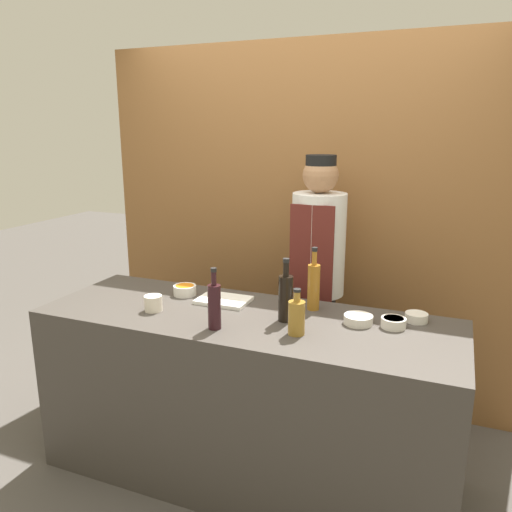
{
  "coord_description": "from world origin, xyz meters",
  "views": [
    {
      "loc": [
        0.95,
        -2.19,
        1.84
      ],
      "look_at": [
        0.0,
        0.15,
        1.2
      ],
      "focal_mm": 35.0,
      "sensor_mm": 36.0,
      "label": 1
    }
  ],
  "objects_px": {
    "sauce_bowl_white": "(416,317)",
    "cutting_board": "(224,300)",
    "sauce_bowl_purple": "(358,319)",
    "bottle_vinegar": "(297,317)",
    "sauce_bowl_yellow": "(393,322)",
    "bottle_wine": "(214,305)",
    "bottle_soy": "(286,297)",
    "sauce_bowl_orange": "(185,290)",
    "bottle_amber": "(314,285)",
    "cup_cream": "(153,303)",
    "chef_center": "(317,282)"
  },
  "relations": [
    {
      "from": "sauce_bowl_white",
      "to": "cutting_board",
      "type": "bearing_deg",
      "value": -174.41
    },
    {
      "from": "sauce_bowl_purple",
      "to": "bottle_vinegar",
      "type": "height_order",
      "value": "bottle_vinegar"
    },
    {
      "from": "bottle_vinegar",
      "to": "sauce_bowl_yellow",
      "type": "bearing_deg",
      "value": 31.7
    },
    {
      "from": "sauce_bowl_white",
      "to": "bottle_wine",
      "type": "distance_m",
      "value": 1.0
    },
    {
      "from": "bottle_vinegar",
      "to": "bottle_soy",
      "type": "height_order",
      "value": "bottle_soy"
    },
    {
      "from": "sauce_bowl_orange",
      "to": "bottle_amber",
      "type": "relative_size",
      "value": 0.39
    },
    {
      "from": "sauce_bowl_orange",
      "to": "sauce_bowl_purple",
      "type": "xyz_separation_m",
      "value": [
        1.01,
        -0.06,
        -0.01
      ]
    },
    {
      "from": "bottle_amber",
      "to": "bottle_wine",
      "type": "xyz_separation_m",
      "value": [
        -0.36,
        -0.43,
        -0.01
      ]
    },
    {
      "from": "sauce_bowl_orange",
      "to": "cup_cream",
      "type": "bearing_deg",
      "value": -94.68
    },
    {
      "from": "sauce_bowl_white",
      "to": "sauce_bowl_purple",
      "type": "bearing_deg",
      "value": -151.75
    },
    {
      "from": "bottle_amber",
      "to": "chef_center",
      "type": "distance_m",
      "value": 0.47
    },
    {
      "from": "sauce_bowl_yellow",
      "to": "cup_cream",
      "type": "bearing_deg",
      "value": -168.7
    },
    {
      "from": "bottle_soy",
      "to": "sauce_bowl_orange",
      "type": "bearing_deg",
      "value": 166.56
    },
    {
      "from": "sauce_bowl_white",
      "to": "cup_cream",
      "type": "height_order",
      "value": "cup_cream"
    },
    {
      "from": "cup_cream",
      "to": "bottle_wine",
      "type": "bearing_deg",
      "value": -12.97
    },
    {
      "from": "cutting_board",
      "to": "chef_center",
      "type": "xyz_separation_m",
      "value": [
        0.39,
        0.51,
        0.0
      ]
    },
    {
      "from": "sauce_bowl_yellow",
      "to": "bottle_wine",
      "type": "relative_size",
      "value": 0.4
    },
    {
      "from": "sauce_bowl_orange",
      "to": "sauce_bowl_yellow",
      "type": "distance_m",
      "value": 1.17
    },
    {
      "from": "sauce_bowl_white",
      "to": "cup_cream",
      "type": "distance_m",
      "value": 1.34
    },
    {
      "from": "bottle_soy",
      "to": "bottle_amber",
      "type": "bearing_deg",
      "value": 68.21
    },
    {
      "from": "sauce_bowl_orange",
      "to": "sauce_bowl_white",
      "type": "bearing_deg",
      "value": 3.42
    },
    {
      "from": "bottle_wine",
      "to": "bottle_soy",
      "type": "bearing_deg",
      "value": 38.33
    },
    {
      "from": "bottle_wine",
      "to": "bottle_vinegar",
      "type": "height_order",
      "value": "bottle_wine"
    },
    {
      "from": "sauce_bowl_white",
      "to": "bottle_soy",
      "type": "bearing_deg",
      "value": -158.85
    },
    {
      "from": "sauce_bowl_yellow",
      "to": "bottle_soy",
      "type": "xyz_separation_m",
      "value": [
        -0.51,
        -0.11,
        0.1
      ]
    },
    {
      "from": "bottle_vinegar",
      "to": "sauce_bowl_purple",
      "type": "bearing_deg",
      "value": 44.09
    },
    {
      "from": "sauce_bowl_purple",
      "to": "bottle_vinegar",
      "type": "relative_size",
      "value": 0.64
    },
    {
      "from": "sauce_bowl_white",
      "to": "sauce_bowl_purple",
      "type": "height_order",
      "value": "sauce_bowl_purple"
    },
    {
      "from": "sauce_bowl_orange",
      "to": "bottle_vinegar",
      "type": "relative_size",
      "value": 0.59
    },
    {
      "from": "sauce_bowl_purple",
      "to": "cutting_board",
      "type": "height_order",
      "value": "sauce_bowl_purple"
    },
    {
      "from": "bottle_soy",
      "to": "bottle_vinegar",
      "type": "bearing_deg",
      "value": -54.21
    },
    {
      "from": "chef_center",
      "to": "sauce_bowl_yellow",
      "type": "bearing_deg",
      "value": -45.78
    },
    {
      "from": "sauce_bowl_purple",
      "to": "bottle_soy",
      "type": "relative_size",
      "value": 0.44
    },
    {
      "from": "sauce_bowl_purple",
      "to": "bottle_amber",
      "type": "distance_m",
      "value": 0.3
    },
    {
      "from": "cutting_board",
      "to": "cup_cream",
      "type": "relative_size",
      "value": 3.02
    },
    {
      "from": "cutting_board",
      "to": "chef_center",
      "type": "height_order",
      "value": "chef_center"
    },
    {
      "from": "bottle_soy",
      "to": "sauce_bowl_purple",
      "type": "bearing_deg",
      "value": 15.28
    },
    {
      "from": "bottle_amber",
      "to": "bottle_vinegar",
      "type": "height_order",
      "value": "bottle_amber"
    },
    {
      "from": "sauce_bowl_orange",
      "to": "bottle_amber",
      "type": "bearing_deg",
      "value": 3.87
    },
    {
      "from": "bottle_wine",
      "to": "chef_center",
      "type": "relative_size",
      "value": 0.18
    },
    {
      "from": "cutting_board",
      "to": "cup_cream",
      "type": "height_order",
      "value": "cup_cream"
    },
    {
      "from": "chef_center",
      "to": "bottle_wine",
      "type": "bearing_deg",
      "value": -106.9
    },
    {
      "from": "sauce_bowl_yellow",
      "to": "cup_cream",
      "type": "height_order",
      "value": "cup_cream"
    },
    {
      "from": "chef_center",
      "to": "sauce_bowl_purple",
      "type": "bearing_deg",
      "value": -57.12
    },
    {
      "from": "sauce_bowl_white",
      "to": "sauce_bowl_purple",
      "type": "relative_size",
      "value": 0.79
    },
    {
      "from": "bottle_amber",
      "to": "chef_center",
      "type": "relative_size",
      "value": 0.2
    },
    {
      "from": "bottle_vinegar",
      "to": "cup_cream",
      "type": "height_order",
      "value": "bottle_vinegar"
    },
    {
      "from": "sauce_bowl_yellow",
      "to": "cutting_board",
      "type": "height_order",
      "value": "sauce_bowl_yellow"
    },
    {
      "from": "chef_center",
      "to": "cup_cream",
      "type": "bearing_deg",
      "value": -130.75
    },
    {
      "from": "sauce_bowl_purple",
      "to": "cutting_board",
      "type": "bearing_deg",
      "value": 176.86
    }
  ]
}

